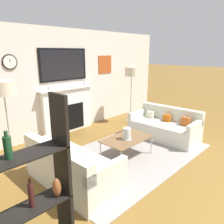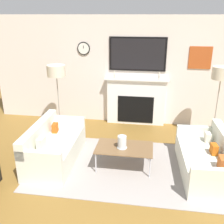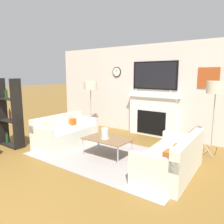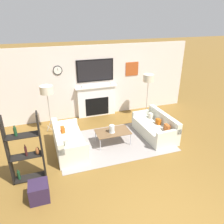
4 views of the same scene
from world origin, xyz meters
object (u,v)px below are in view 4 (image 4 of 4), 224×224
(floor_lamp_left, at_px, (47,90))
(ottoman, at_px, (39,192))
(couch_right, at_px, (156,128))
(hurricane_candle, at_px, (112,129))
(shelf_unit, at_px, (25,151))
(couch_left, at_px, (68,143))
(floor_lamp_right, at_px, (148,79))
(coffee_table, at_px, (113,132))

(floor_lamp_left, height_order, ottoman, floor_lamp_left)
(floor_lamp_left, bearing_deg, ottoman, -98.86)
(couch_right, relative_size, hurricane_candle, 7.22)
(shelf_unit, height_order, ottoman, shelf_unit)
(couch_left, relative_size, floor_lamp_right, 0.98)
(floor_lamp_left, bearing_deg, hurricane_candle, -40.70)
(hurricane_candle, distance_m, floor_lamp_left, 2.45)
(hurricane_candle, bearing_deg, couch_right, 1.64)
(couch_left, bearing_deg, couch_right, 0.05)
(floor_lamp_right, bearing_deg, hurricane_candle, -142.33)
(shelf_unit, relative_size, ottoman, 4.13)
(couch_right, height_order, floor_lamp_right, floor_lamp_right)
(floor_lamp_right, relative_size, shelf_unit, 0.98)
(ottoman, bearing_deg, shelf_unit, 105.11)
(floor_lamp_right, bearing_deg, couch_right, -104.70)
(couch_right, height_order, shelf_unit, shelf_unit)
(couch_left, xyz_separation_m, shelf_unit, (-1.07, -0.88, 0.52))
(floor_lamp_right, bearing_deg, coffee_table, -142.32)
(couch_right, xyz_separation_m, shelf_unit, (-3.94, -0.88, 0.54))
(couch_left, relative_size, couch_right, 0.98)
(coffee_table, distance_m, floor_lamp_right, 2.62)
(hurricane_candle, height_order, ottoman, hurricane_candle)
(hurricane_candle, bearing_deg, couch_left, 178.22)
(couch_right, bearing_deg, ottoman, -156.22)
(coffee_table, relative_size, ottoman, 2.49)
(couch_left, bearing_deg, hurricane_candle, -1.78)
(couch_left, height_order, floor_lamp_right, floor_lamp_right)
(floor_lamp_left, relative_size, shelf_unit, 0.94)
(coffee_table, xyz_separation_m, shelf_unit, (-2.44, -0.87, 0.42))
(coffee_table, relative_size, floor_lamp_right, 0.62)
(couch_right, xyz_separation_m, hurricane_candle, (-1.54, -0.04, 0.25))
(couch_right, distance_m, floor_lamp_right, 1.94)
(shelf_unit, distance_m, ottoman, 0.99)
(couch_right, height_order, hurricane_candle, couch_right)
(floor_lamp_right, xyz_separation_m, ottoman, (-4.11, -3.08, -1.32))
(couch_left, height_order, shelf_unit, shelf_unit)
(couch_right, relative_size, ottoman, 4.05)
(floor_lamp_left, bearing_deg, floor_lamp_right, 0.00)
(couch_right, relative_size, coffee_table, 1.63)
(couch_right, bearing_deg, coffee_table, -179.48)
(ottoman, bearing_deg, couch_left, 62.26)
(floor_lamp_left, distance_m, shelf_unit, 2.50)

